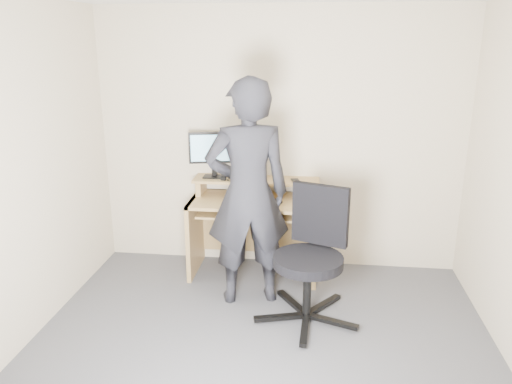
% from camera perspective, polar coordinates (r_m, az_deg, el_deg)
% --- Properties ---
extents(ground, '(3.50, 3.50, 0.00)m').
position_cam_1_polar(ground, '(3.70, 0.14, -19.25)').
color(ground, '#5A5B60').
rests_on(ground, ground).
extents(back_wall, '(3.50, 0.02, 2.50)m').
position_cam_1_polar(back_wall, '(4.82, 2.61, 5.81)').
color(back_wall, beige).
rests_on(back_wall, ground).
extents(desk, '(1.20, 0.60, 0.91)m').
position_cam_1_polar(desk, '(4.81, -0.08, -2.88)').
color(desk, tan).
rests_on(desk, ground).
extents(monitor, '(0.46, 0.14, 0.44)m').
position_cam_1_polar(monitor, '(4.77, -4.88, 4.74)').
color(monitor, black).
rests_on(monitor, desk).
extents(external_drive, '(0.07, 0.13, 0.20)m').
position_cam_1_polar(external_drive, '(4.76, -0.65, 2.73)').
color(external_drive, black).
rests_on(external_drive, desk).
extents(travel_mug, '(0.09, 0.09, 0.17)m').
position_cam_1_polar(travel_mug, '(4.75, 0.69, 2.52)').
color(travel_mug, silver).
rests_on(travel_mug, desk).
extents(smartphone, '(0.10, 0.14, 0.01)m').
position_cam_1_polar(smartphone, '(4.71, 4.55, 1.30)').
color(smartphone, black).
rests_on(smartphone, desk).
extents(charger, '(0.05, 0.05, 0.03)m').
position_cam_1_polar(charger, '(4.73, -3.73, 1.55)').
color(charger, black).
rests_on(charger, desk).
extents(headphones, '(0.18, 0.18, 0.06)m').
position_cam_1_polar(headphones, '(4.81, -1.49, 1.75)').
color(headphones, silver).
rests_on(headphones, desk).
extents(keyboard, '(0.49, 0.34, 0.03)m').
position_cam_1_polar(keyboard, '(4.61, 0.24, -2.23)').
color(keyboard, black).
rests_on(keyboard, desk).
extents(mouse, '(0.11, 0.08, 0.04)m').
position_cam_1_polar(mouse, '(4.55, 2.47, -1.14)').
color(mouse, black).
rests_on(mouse, desk).
extents(office_chair, '(0.84, 0.81, 1.06)m').
position_cam_1_polar(office_chair, '(4.02, 6.44, -6.71)').
color(office_chair, black).
rests_on(office_chair, ground).
extents(person, '(0.80, 0.63, 1.93)m').
position_cam_1_polar(person, '(4.13, -0.94, -0.22)').
color(person, black).
rests_on(person, ground).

